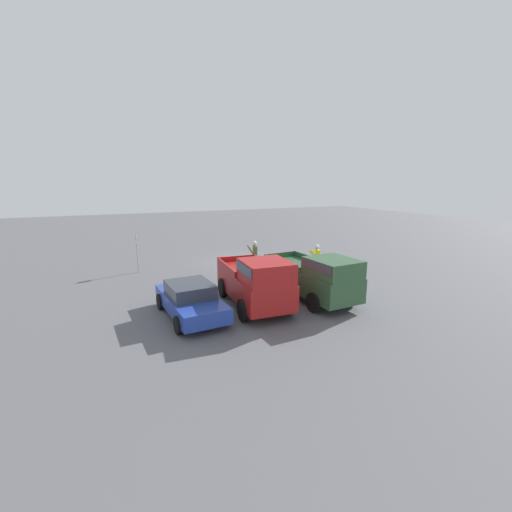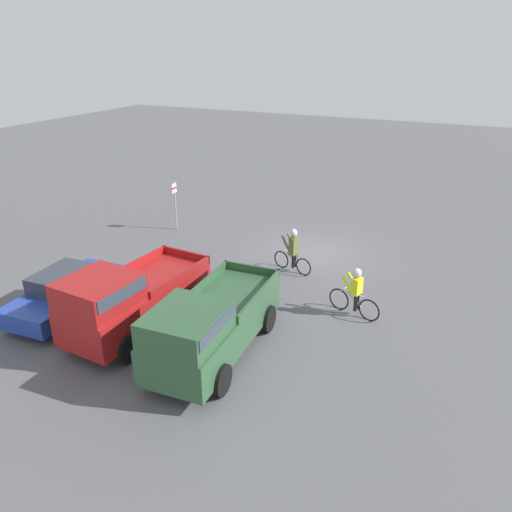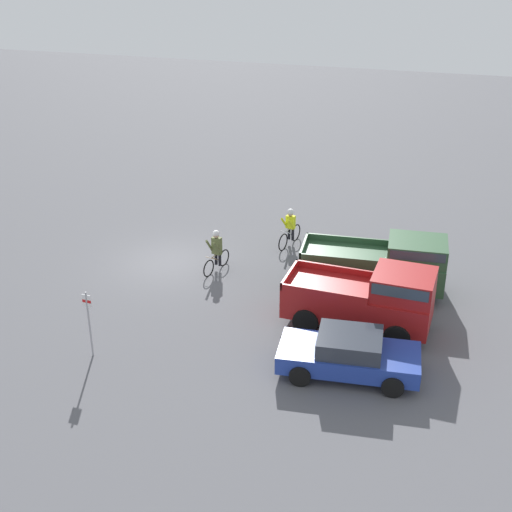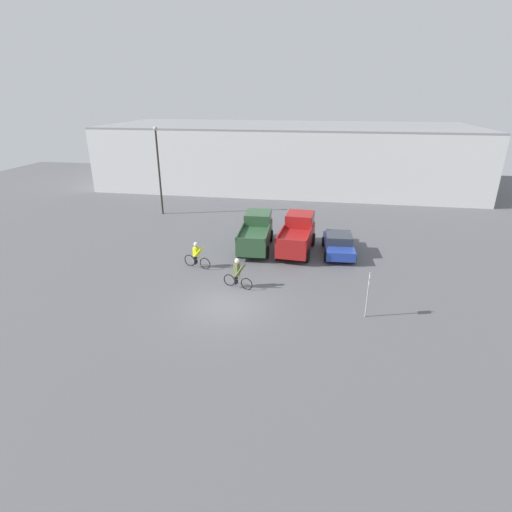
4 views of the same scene
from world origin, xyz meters
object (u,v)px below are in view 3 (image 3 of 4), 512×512
(sedan_0, at_px, (349,354))
(cyclist_1, at_px, (290,226))
(cyclist_0, at_px, (216,250))
(pickup_truck_0, at_px, (383,263))
(pickup_truck_1, at_px, (370,298))
(fire_lane_sign, at_px, (89,318))

(sedan_0, xyz_separation_m, cyclist_1, (-8.59, -3.78, 0.15))
(cyclist_0, bearing_deg, pickup_truck_0, 90.73)
(pickup_truck_1, xyz_separation_m, cyclist_1, (-5.81, -4.03, -0.34))
(pickup_truck_0, xyz_separation_m, pickup_truck_1, (2.85, -0.16, 0.07))
(sedan_0, distance_m, fire_lane_sign, 8.17)
(cyclist_0, bearing_deg, sedan_0, 47.50)
(sedan_0, height_order, cyclist_0, cyclist_0)
(pickup_truck_1, relative_size, fire_lane_sign, 2.17)
(cyclist_0, height_order, cyclist_1, cyclist_0)
(pickup_truck_0, distance_m, pickup_truck_1, 2.86)
(pickup_truck_0, bearing_deg, sedan_0, -4.17)
(cyclist_1, bearing_deg, sedan_0, 23.74)
(pickup_truck_0, xyz_separation_m, sedan_0, (5.62, -0.41, -0.42))
(cyclist_1, xyz_separation_m, fire_lane_sign, (9.75, -4.28, 0.56))
(pickup_truck_1, distance_m, fire_lane_sign, 9.20)
(pickup_truck_1, bearing_deg, pickup_truck_0, 176.86)
(sedan_0, xyz_separation_m, cyclist_0, (-5.54, -6.04, 0.19))
(pickup_truck_1, relative_size, cyclist_0, 2.88)
(pickup_truck_0, xyz_separation_m, cyclist_0, (0.08, -6.45, -0.23))
(pickup_truck_0, height_order, fire_lane_sign, fire_lane_sign)
(fire_lane_sign, bearing_deg, cyclist_1, 156.29)
(pickup_truck_1, distance_m, cyclist_1, 7.08)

